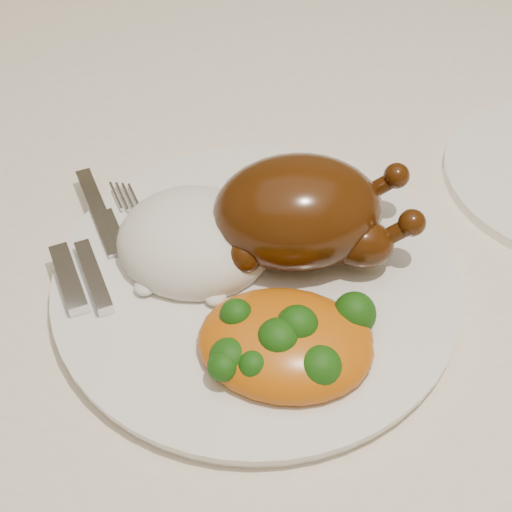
# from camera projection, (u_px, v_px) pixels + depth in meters

# --- Properties ---
(dining_table) EXTENTS (1.60, 0.90, 0.76)m
(dining_table) POSITION_uv_depth(u_px,v_px,m) (212.00, 261.00, 0.72)
(dining_table) COLOR brown
(dining_table) RESTS_ON floor
(tablecloth) EXTENTS (1.73, 1.03, 0.18)m
(tablecloth) POSITION_uv_depth(u_px,v_px,m) (208.00, 209.00, 0.66)
(tablecloth) COLOR white
(tablecloth) RESTS_ON dining_table
(dinner_plate) EXTENTS (0.39, 0.39, 0.01)m
(dinner_plate) POSITION_uv_depth(u_px,v_px,m) (256.00, 279.00, 0.56)
(dinner_plate) COLOR white
(dinner_plate) RESTS_ON tablecloth
(roast_chicken) EXTENTS (0.17, 0.12, 0.08)m
(roast_chicken) POSITION_uv_depth(u_px,v_px,m) (303.00, 212.00, 0.54)
(roast_chicken) COLOR #472007
(roast_chicken) RESTS_ON dinner_plate
(rice_mound) EXTENTS (0.13, 0.12, 0.06)m
(rice_mound) POSITION_uv_depth(u_px,v_px,m) (195.00, 242.00, 0.56)
(rice_mound) COLOR white
(rice_mound) RESTS_ON dinner_plate
(mac_and_cheese) EXTENTS (0.12, 0.10, 0.05)m
(mac_and_cheese) POSITION_uv_depth(u_px,v_px,m) (291.00, 343.00, 0.49)
(mac_and_cheese) COLOR orange
(mac_and_cheese) RESTS_ON dinner_plate
(cutlery) EXTENTS (0.08, 0.16, 0.01)m
(cutlery) POSITION_uv_depth(u_px,v_px,m) (90.00, 255.00, 0.56)
(cutlery) COLOR silver
(cutlery) RESTS_ON dinner_plate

